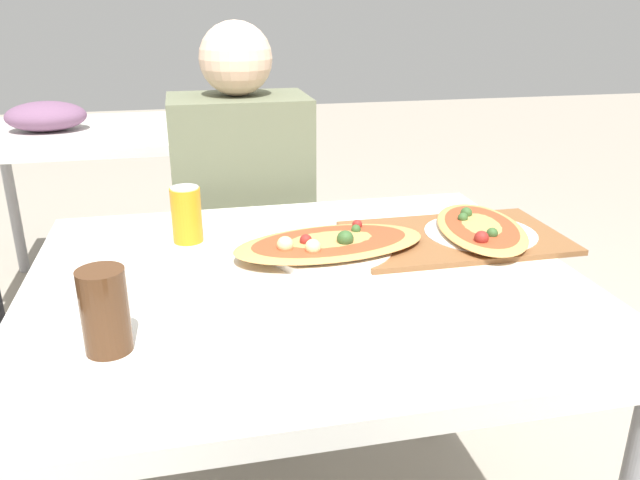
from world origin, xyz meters
name	(u,v)px	position (x,y,z in m)	size (l,w,h in m)	color
dining_table	(305,311)	(0.00, 0.00, 0.68)	(1.06, 0.92, 0.76)	silver
chair_far_seated	(242,251)	(-0.05, 0.79, 0.50)	(0.40, 0.40, 0.88)	black
person_seated	(243,197)	(-0.05, 0.68, 0.72)	(0.39, 0.30, 1.21)	#2D2D38
pizza_main	(330,245)	(0.07, 0.10, 0.78)	(0.43, 0.26, 0.06)	white
soda_can	(187,215)	(-0.22, 0.24, 0.82)	(0.07, 0.07, 0.12)	orange
drink_glass	(105,311)	(-0.35, -0.21, 0.82)	(0.07, 0.07, 0.13)	#4C2D19
serving_tray	(455,238)	(0.37, 0.12, 0.76)	(0.47, 0.29, 0.01)	brown
pizza_second	(480,230)	(0.43, 0.12, 0.78)	(0.25, 0.38, 0.05)	white
background_table	(96,143)	(-0.58, 1.66, 0.70)	(1.10, 0.80, 0.88)	silver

